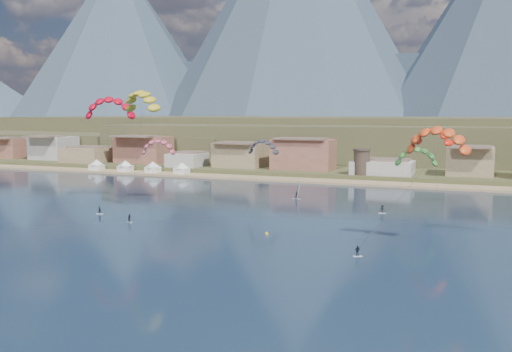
# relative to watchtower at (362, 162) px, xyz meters

# --- Properties ---
(ground) EXTENTS (2400.00, 2400.00, 0.00)m
(ground) POSITION_rel_watchtower_xyz_m (-5.00, -114.00, -6.37)
(ground) COLOR black
(ground) RESTS_ON ground
(beach) EXTENTS (2200.00, 12.00, 0.90)m
(beach) POSITION_rel_watchtower_xyz_m (-5.00, -8.00, -6.12)
(beach) COLOR tan
(beach) RESTS_ON ground
(land) EXTENTS (2200.00, 900.00, 4.00)m
(land) POSITION_rel_watchtower_xyz_m (-5.00, 446.00, -6.37)
(land) COLOR brown
(land) RESTS_ON ground
(foothills) EXTENTS (940.00, 210.00, 18.00)m
(foothills) POSITION_rel_watchtower_xyz_m (17.39, 118.47, 2.71)
(foothills) COLOR brown
(foothills) RESTS_ON ground
(mountain_ridge) EXTENTS (2060.00, 480.00, 400.00)m
(mountain_ridge) POSITION_rel_watchtower_xyz_m (-19.60, 709.65, 143.94)
(mountain_ridge) COLOR #314051
(mountain_ridge) RESTS_ON ground
(town) EXTENTS (400.00, 24.00, 12.00)m
(town) POSITION_rel_watchtower_xyz_m (-45.00, 8.00, 1.63)
(town) COLOR beige
(town) RESTS_ON ground
(watchtower) EXTENTS (5.82, 5.82, 8.60)m
(watchtower) POSITION_rel_watchtower_xyz_m (0.00, 0.00, 0.00)
(watchtower) COLOR #47382D
(watchtower) RESTS_ON ground
(beach_tents) EXTENTS (43.40, 6.40, 5.00)m
(beach_tents) POSITION_rel_watchtower_xyz_m (-81.25, -8.00, -2.66)
(beach_tents) COLOR white
(beach_tents) RESTS_ON ground
(kitesurfer_red) EXTENTS (14.79, 20.19, 29.31)m
(kitesurfer_red) POSITION_rel_watchtower_xyz_m (-49.29, -67.67, 17.98)
(kitesurfer_red) COLOR silver
(kitesurfer_red) RESTS_ON ground
(kitesurfer_yellow) EXTENTS (11.52, 15.03, 28.51)m
(kitesurfer_yellow) POSITION_rel_watchtower_xyz_m (-33.80, -77.23, 19.11)
(kitesurfer_yellow) COLOR silver
(kitesurfer_yellow) RESTS_ON ground
(kitesurfer_orange) EXTENTS (16.96, 14.14, 23.30)m
(kitesurfer_orange) POSITION_rel_watchtower_xyz_m (28.84, -87.26, 12.12)
(kitesurfer_orange) COLOR silver
(kitesurfer_orange) RESTS_ON ground
(kitesurfer_green) EXTENTS (12.01, 14.81, 17.55)m
(kitesurfer_green) POSITION_rel_watchtower_xyz_m (21.74, -46.80, 6.26)
(kitesurfer_green) COLOR silver
(kitesurfer_green) RESTS_ON ground
(distant_kite_pink) EXTENTS (9.62, 6.97, 17.48)m
(distant_kite_pink) POSITION_rel_watchtower_xyz_m (-39.99, -60.80, 8.02)
(distant_kite_pink) COLOR #262626
(distant_kite_pink) RESTS_ON ground
(distant_kite_dark) EXTENTS (9.52, 6.11, 16.92)m
(distant_kite_dark) POSITION_rel_watchtower_xyz_m (-19.47, -40.13, 7.33)
(distant_kite_dark) COLOR #262626
(distant_kite_dark) RESTS_ON ground
(distant_kite_orange) EXTENTS (9.55, 7.57, 20.52)m
(distant_kite_orange) POSITION_rel_watchtower_xyz_m (25.96, -53.12, 11.31)
(distant_kite_orange) COLOR #262626
(distant_kite_orange) RESTS_ON ground
(windsurfer) EXTENTS (2.50, 2.75, 4.30)m
(windsurfer) POSITION_rel_watchtower_xyz_m (-8.02, -45.22, -5.01)
(windsurfer) COLOR silver
(windsurfer) RESTS_ON ground
(buoy) EXTENTS (0.67, 0.67, 0.67)m
(buoy) POSITION_rel_watchtower_xyz_m (-0.49, -87.99, -6.26)
(buoy) COLOR yellow
(buoy) RESTS_ON ground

